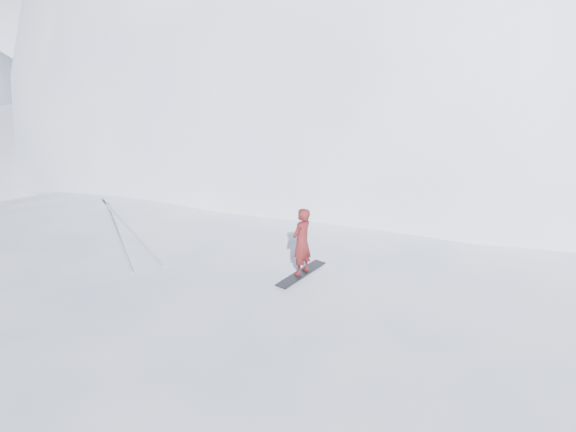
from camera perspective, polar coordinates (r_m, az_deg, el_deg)
name	(u,v)px	position (r m, az deg, el deg)	size (l,w,h in m)	color
ground	(245,418)	(11.85, -4.79, -21.45)	(400.00, 400.00, 0.00)	white
near_ridge	(254,334)	(14.34, -3.76, -12.93)	(36.00, 28.00, 4.80)	white
summit_peak	(437,129)	(42.77, 16.19, 9.30)	(60.00, 56.00, 56.00)	white
peak_shoulder	(325,159)	(31.95, 4.10, 6.36)	(28.00, 24.00, 18.00)	white
wind_bumps	(203,364)	(13.40, -9.46, -15.95)	(16.00, 14.40, 1.00)	white
snowboard	(301,274)	(12.12, 1.50, -6.41)	(1.63, 0.30, 0.03)	black
snowboarder	(302,242)	(11.77, 1.54, -2.86)	(0.59, 0.39, 1.61)	maroon
board_tracks	(121,228)	(15.47, -18.05, -1.23)	(1.54, 5.97, 0.04)	silver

